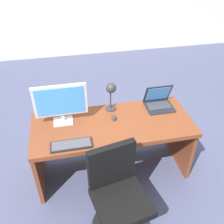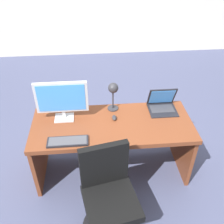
# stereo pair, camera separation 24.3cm
# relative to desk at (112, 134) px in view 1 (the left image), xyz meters

# --- Properties ---
(ground) EXTENTS (12.00, 12.00, 0.00)m
(ground) POSITION_rel_desk_xyz_m (0.00, 1.46, -0.54)
(ground) COLOR #474C6B
(desk) EXTENTS (1.68, 0.70, 0.72)m
(desk) POSITION_rel_desk_xyz_m (0.00, 0.00, 0.00)
(desk) COLOR brown
(desk) RESTS_ON ground
(monitor) EXTENTS (0.53, 0.16, 0.44)m
(monitor) POSITION_rel_desk_xyz_m (-0.50, 0.09, 0.44)
(monitor) COLOR #B7BABF
(monitor) RESTS_ON desk
(laptop) EXTENTS (0.30, 0.28, 0.25)m
(laptop) POSITION_rel_desk_xyz_m (0.58, 0.19, 0.26)
(laptop) COLOR black
(laptop) RESTS_ON desk
(keyboard) EXTENTS (0.39, 0.14, 0.02)m
(keyboard) POSITION_rel_desk_xyz_m (-0.45, -0.29, 0.20)
(keyboard) COLOR black
(keyboard) RESTS_ON desk
(mouse) EXTENTS (0.05, 0.08, 0.04)m
(mouse) POSITION_rel_desk_xyz_m (0.03, 0.03, 0.21)
(mouse) COLOR #2D2D33
(mouse) RESTS_ON desk
(desk_lamp) EXTENTS (0.12, 0.14, 0.35)m
(desk_lamp) POSITION_rel_desk_xyz_m (0.03, 0.19, 0.43)
(desk_lamp) COLOR #2D2D33
(desk_lamp) RESTS_ON desk
(office_chair) EXTENTS (0.56, 0.57, 0.91)m
(office_chair) POSITION_rel_desk_xyz_m (-0.09, -0.72, -0.17)
(office_chair) COLOR black
(office_chair) RESTS_ON ground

